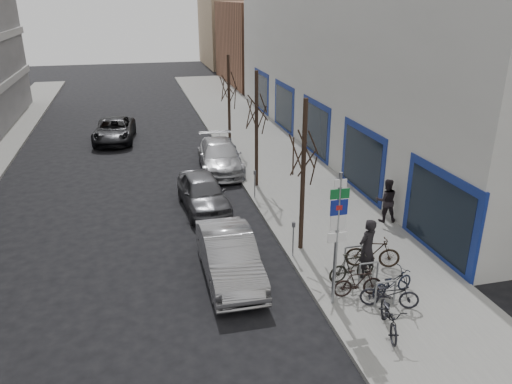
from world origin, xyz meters
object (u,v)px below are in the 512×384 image
bike_near_left (390,314)px  bike_far_curb (390,291)px  tree_near (304,141)px  parked_car_back (220,156)px  bike_near_right (358,282)px  pedestrian_near (367,248)px  meter_mid (255,181)px  meter_back (230,147)px  tree_mid (256,102)px  parked_car_mid (203,192)px  meter_front (293,236)px  parked_car_front (229,256)px  bike_rack (368,271)px  bike_mid_curb (392,281)px  pedestrian_far (386,200)px  bike_far_inner (373,252)px  tree_far (229,80)px  lane_car (114,130)px  bike_mid_inner (352,266)px  highway_sign_pole (337,232)px

bike_near_left → bike_far_curb: (0.55, 1.02, -0.02)m
tree_near → parked_car_back: tree_near is taller
bike_near_right → pedestrian_near: size_ratio=0.77×
meter_mid → pedestrian_near: (1.83, -7.33, 0.22)m
meter_back → tree_mid: bearing=-83.6°
tree_mid → parked_car_mid: 4.74m
meter_front → parked_car_front: 2.43m
parked_car_mid → pedestrian_near: size_ratio=2.22×
bike_rack → meter_mid: 8.07m
tree_mid → bike_near_left: bearing=-86.3°
bike_mid_curb → pedestrian_far: size_ratio=0.86×
meter_front → pedestrian_near: bearing=-44.9°
bike_near_right → bike_mid_curb: size_ratio=0.98×
parked_car_back → pedestrian_near: (2.58, -11.88, 0.38)m
bike_near_right → bike_far_inner: 1.89m
tree_mid → tree_far: bearing=90.0°
lane_car → pedestrian_far: 18.67m
bike_near_left → bike_far_inner: size_ratio=0.96×
bike_near_right → parked_car_front: parked_car_front is taller
meter_back → bike_mid_inner: 13.04m
bike_rack → bike_mid_inner: 0.55m
meter_back → bike_far_inner: size_ratio=0.71×
tree_far → bike_near_left: size_ratio=3.18×
highway_sign_pole → tree_near: bearing=86.7°
parked_car_mid → parked_car_back: size_ratio=0.84×
pedestrian_far → pedestrian_near: bearing=67.9°
tree_mid → highway_sign_pole: bearing=-91.1°
parked_car_back → pedestrian_far: (5.19, -8.19, 0.29)m
bike_far_inner → parked_car_front: size_ratio=0.39×
meter_front → parked_car_mid: size_ratio=0.29×
meter_front → meter_mid: bearing=90.0°
highway_sign_pole → pedestrian_near: highway_sign_pole is taller
tree_mid → meter_front: size_ratio=4.33×
pedestrian_near → pedestrian_far: 4.52m
bike_near_left → parked_car_back: (-1.95, 14.64, 0.08)m
bike_near_right → lane_car: size_ratio=0.30×
lane_car → tree_far: bearing=-24.2°
bike_far_curb → parked_car_front: parked_car_front is taller
bike_rack → bike_far_inner: 1.22m
bike_rack → parked_car_front: parked_car_front is taller
tree_near → meter_front: 3.26m
bike_near_right → bike_near_left: bearing=-172.1°
bike_near_left → parked_car_mid: 10.40m
lane_car → meter_mid: bearing=-57.2°
meter_back → parked_car_mid: (-2.35, -5.83, -0.17)m
bike_mid_curb → pedestrian_near: bearing=-1.7°
meter_back → meter_front: bearing=-90.0°
parked_car_mid → meter_front: bearing=-69.5°
meter_back → bike_far_inner: meter_back is taller
bike_mid_inner → bike_far_inner: bike_far_inner is taller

